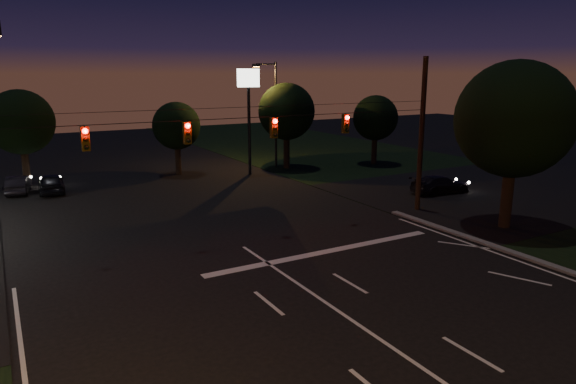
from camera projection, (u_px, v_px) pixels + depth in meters
cross_street_right at (492, 192)px, 35.72m from camera, size 20.00×16.00×0.02m
stop_bar at (325, 252)px, 23.69m from camera, size 12.00×0.50×0.01m
utility_pole_right at (417, 210)px, 31.01m from camera, size 0.30×0.30×9.00m
signal_span at (233, 129)px, 23.93m from camera, size 24.00×0.40×1.56m
pole_sign_right at (249, 97)px, 40.35m from camera, size 1.80×0.30×8.40m
street_light_right_far at (273, 107)px, 43.83m from camera, size 2.20×0.35×9.00m
tree_right_near at (512, 121)px, 26.37m from camera, size 6.00×6.00×8.76m
tree_far_b at (21, 123)px, 36.49m from camera, size 4.60×4.60×6.98m
tree_far_c at (176, 126)px, 41.10m from camera, size 3.80×3.80×5.86m
tree_far_d at (286, 112)px, 43.57m from camera, size 4.80×4.80×7.30m
tree_far_e at (375, 118)px, 45.89m from camera, size 4.00×4.00×6.18m
car_oncoming_a at (51, 183)px, 35.28m from camera, size 1.90×4.13×1.37m
car_oncoming_b at (18, 184)px, 35.22m from camera, size 1.84×3.85×1.22m
car_cross at (440, 184)px, 35.11m from camera, size 4.41×2.08×1.24m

